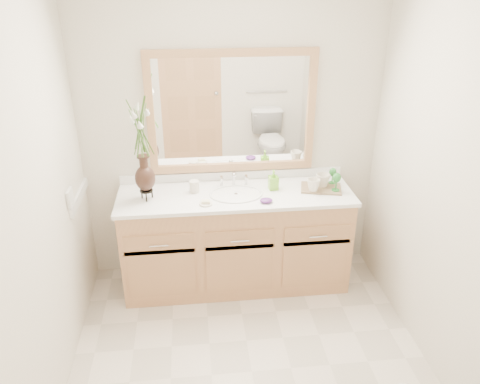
{
  "coord_description": "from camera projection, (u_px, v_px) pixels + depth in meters",
  "views": [
    {
      "loc": [
        -0.33,
        -2.26,
        2.42
      ],
      "look_at": [
        -0.01,
        0.65,
        1.02
      ],
      "focal_mm": 35.0,
      "sensor_mm": 36.0,
      "label": 1
    }
  ],
  "objects": [
    {
      "name": "floor",
      "position": [
        252.0,
        371.0,
        3.11
      ],
      "size": [
        2.6,
        2.6,
        0.0
      ],
      "primitive_type": "plane",
      "color": "beige",
      "rests_on": "ground"
    },
    {
      "name": "wall_back",
      "position": [
        232.0,
        137.0,
        3.75
      ],
      "size": [
        2.4,
        0.02,
        2.4
      ],
      "primitive_type": "cube",
      "color": "silver",
      "rests_on": "floor"
    },
    {
      "name": "wall_left",
      "position": [
        29.0,
        224.0,
        2.47
      ],
      "size": [
        0.02,
        2.6,
        2.4
      ],
      "primitive_type": "cube",
      "color": "silver",
      "rests_on": "floor"
    },
    {
      "name": "wall_right",
      "position": [
        459.0,
        201.0,
        2.71
      ],
      "size": [
        0.02,
        2.6,
        2.4
      ],
      "primitive_type": "cube",
      "color": "silver",
      "rests_on": "floor"
    },
    {
      "name": "vanity",
      "position": [
        236.0,
        240.0,
        3.84
      ],
      "size": [
        1.8,
        0.55,
        0.8
      ],
      "color": "tan",
      "rests_on": "floor"
    },
    {
      "name": "counter",
      "position": [
        236.0,
        195.0,
        3.66
      ],
      "size": [
        1.84,
        0.57,
        0.03
      ],
      "primitive_type": "cube",
      "color": "white",
      "rests_on": "vanity"
    },
    {
      "name": "sink",
      "position": [
        236.0,
        201.0,
        3.67
      ],
      "size": [
        0.38,
        0.34,
        0.23
      ],
      "color": "white",
      "rests_on": "counter"
    },
    {
      "name": "mirror",
      "position": [
        232.0,
        113.0,
        3.65
      ],
      "size": [
        1.32,
        0.04,
        0.97
      ],
      "color": "white",
      "rests_on": "wall_back"
    },
    {
      "name": "switch_plate",
      "position": [
        70.0,
        198.0,
        3.25
      ],
      "size": [
        0.02,
        0.12,
        0.12
      ],
      "primitive_type": "cube",
      "color": "white",
      "rests_on": "wall_left"
    },
    {
      "name": "flower_vase",
      "position": [
        141.0,
        137.0,
        3.35
      ],
      "size": [
        0.18,
        0.18,
        0.73
      ],
      "rotation": [
        0.0,
        0.0,
        -0.23
      ],
      "color": "black",
      "rests_on": "counter"
    },
    {
      "name": "tumbler",
      "position": [
        194.0,
        187.0,
        3.66
      ],
      "size": [
        0.07,
        0.07,
        0.1
      ],
      "primitive_type": "cylinder",
      "color": "beige",
      "rests_on": "counter"
    },
    {
      "name": "soap_dish",
      "position": [
        206.0,
        203.0,
        3.48
      ],
      "size": [
        0.1,
        0.1,
        0.03
      ],
      "color": "beige",
      "rests_on": "counter"
    },
    {
      "name": "soap_bottle",
      "position": [
        273.0,
        181.0,
        3.7
      ],
      "size": [
        0.07,
        0.07,
        0.15
      ],
      "primitive_type": "imported",
      "rotation": [
        0.0,
        0.0,
        0.08
      ],
      "color": "#74C42E",
      "rests_on": "counter"
    },
    {
      "name": "purple_dish",
      "position": [
        266.0,
        200.0,
        3.51
      ],
      "size": [
        0.11,
        0.1,
        0.03
      ],
      "primitive_type": "ellipsoid",
      "rotation": [
        0.0,
        0.0,
        0.27
      ],
      "color": "#582672",
      "rests_on": "counter"
    },
    {
      "name": "tray",
      "position": [
        321.0,
        188.0,
        3.72
      ],
      "size": [
        0.36,
        0.28,
        0.02
      ],
      "primitive_type": "cube",
      "rotation": [
        0.0,
        0.0,
        -0.24
      ],
      "color": "brown",
      "rests_on": "counter"
    },
    {
      "name": "mug_left",
      "position": [
        313.0,
        185.0,
        3.65
      ],
      "size": [
        0.13,
        0.12,
        0.1
      ],
      "primitive_type": "imported",
      "rotation": [
        0.0,
        0.0,
        0.3
      ],
      "color": "beige",
      "rests_on": "tray"
    },
    {
      "name": "mug_right",
      "position": [
        323.0,
        180.0,
        3.72
      ],
      "size": [
        0.15,
        0.15,
        0.11
      ],
      "primitive_type": "imported",
      "rotation": [
        0.0,
        0.0,
        0.59
      ],
      "color": "beige",
      "rests_on": "tray"
    },
    {
      "name": "goblet_front",
      "position": [
        337.0,
        179.0,
        3.63
      ],
      "size": [
        0.07,
        0.07,
        0.15
      ],
      "color": "#27762C",
      "rests_on": "tray"
    },
    {
      "name": "goblet_back",
      "position": [
        333.0,
        173.0,
        3.76
      ],
      "size": [
        0.06,
        0.06,
        0.13
      ],
      "color": "#27762C",
      "rests_on": "tray"
    }
  ]
}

